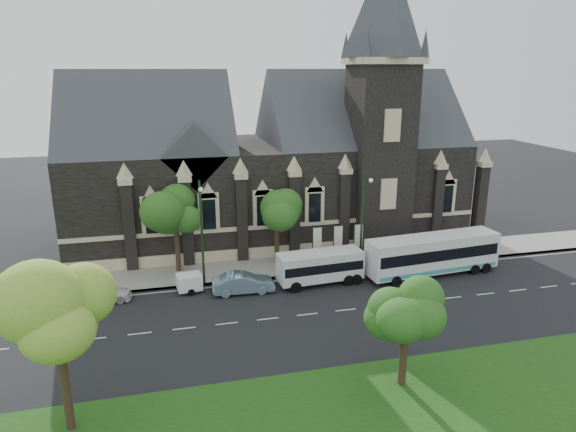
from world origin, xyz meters
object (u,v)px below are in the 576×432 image
object	(u,v)px
tree_park_east	(408,310)
sedan	(243,283)
tree_park_near	(61,311)
street_lamp_mid	(202,227)
box_trailer	(189,282)
banner_flag_center	(336,240)
banner_flag_right	(357,238)
car_far_red	(35,305)
shuttle_bus	(320,266)
tree_walk_right	(278,203)
banner_flag_left	(316,242)
street_lamp_near	(363,216)
tree_walk_left	(177,210)
car_far_white	(101,294)
tour_coach	(433,254)

from	to	relation	value
tree_park_east	sedan	xyz separation A→B (m)	(-7.20, 14.25, -3.80)
tree_park_near	street_lamp_mid	bearing A→B (deg)	63.90
tree_park_near	box_trailer	xyz separation A→B (m)	(6.50, 14.83, -5.56)
banner_flag_center	banner_flag_right	bearing A→B (deg)	0.00
tree_park_east	car_far_red	world-z (taller)	tree_park_east
shuttle_bus	car_far_red	xyz separation A→B (m)	(-22.23, -0.11, -0.98)
tree_walk_right	box_trailer	bearing A→B (deg)	-151.26
tree_walk_right	box_trailer	distance (m)	10.87
tree_park_near	banner_flag_left	distance (m)	25.65
street_lamp_near	banner_flag_center	xyz separation A→B (m)	(-1.71, 1.91, -2.73)
tree_walk_left	car_far_white	size ratio (longest dim) A/B	1.69
tree_walk_right	banner_flag_left	size ratio (longest dim) A/B	1.95
tree_walk_right	tour_coach	bearing A→B (deg)	-25.41
tree_walk_right	banner_flag_center	distance (m)	6.36
tree_park_near	shuttle_bus	bearing A→B (deg)	38.86
tree_park_near	banner_flag_center	distance (m)	27.10
street_lamp_mid	tour_coach	distance (m)	20.13
tree_park_near	car_far_white	bearing A→B (deg)	91.11
street_lamp_near	car_far_white	bearing A→B (deg)	-176.80
tree_park_near	banner_flag_right	size ratio (longest dim) A/B	2.14
banner_flag_left	car_far_red	bearing A→B (deg)	-170.35
banner_flag_center	street_lamp_mid	bearing A→B (deg)	-171.18
tree_park_east	tree_walk_left	world-z (taller)	tree_walk_left
street_lamp_mid	box_trailer	xyz separation A→B (m)	(-1.27, -1.03, -4.26)
tree_walk_right	street_lamp_mid	size ratio (longest dim) A/B	0.87
box_trailer	shuttle_bus	bearing A→B (deg)	-11.42
banner_flag_right	tree_park_near	bearing A→B (deg)	-141.14
tree_park_east	tree_walk_right	distance (m)	20.29
tree_park_near	box_trailer	world-z (taller)	tree_park_near
shuttle_bus	box_trailer	bearing A→B (deg)	171.59
street_lamp_near	shuttle_bus	size ratio (longest dim) A/B	1.23
tree_park_near	box_trailer	bearing A→B (deg)	66.34
banner_flag_center	car_far_red	bearing A→B (deg)	-171.11
tree_park_east	shuttle_bus	xyz separation A→B (m)	(-0.59, 14.54, -3.01)
tree_park_east	street_lamp_near	size ratio (longest dim) A/B	0.70
tour_coach	banner_flag_right	bearing A→B (deg)	136.97
street_lamp_mid	banner_flag_center	size ratio (longest dim) A/B	2.25
tree_park_near	banner_flag_left	xyz separation A→B (m)	(18.06, 17.77, -4.03)
tree_walk_left	box_trailer	world-z (taller)	tree_walk_left
banner_flag_center	car_far_red	size ratio (longest dim) A/B	1.09
tour_coach	car_far_red	xyz separation A→B (m)	(-32.38, 0.34, -1.30)
box_trailer	sedan	distance (m)	4.40
tree_park_near	banner_flag_left	size ratio (longest dim) A/B	2.14
tree_walk_right	shuttle_bus	bearing A→B (deg)	-66.64
shuttle_bus	sedan	xyz separation A→B (m)	(-6.61, -0.29, -0.79)
tree_walk_right	sedan	distance (m)	8.74
banner_flag_right	sedan	xyz separation A→B (m)	(-11.31, -4.08, -1.56)
car_far_red	tree_walk_right	bearing A→B (deg)	-70.66
tree_park_east	car_far_white	world-z (taller)	tree_park_east
banner_flag_center	shuttle_bus	bearing A→B (deg)	-125.49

